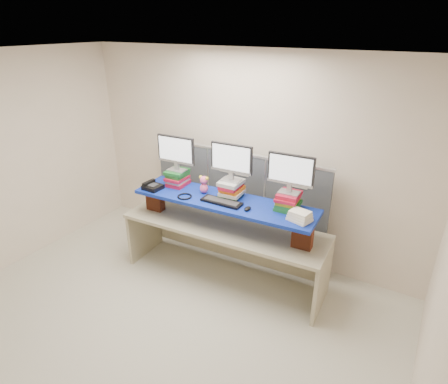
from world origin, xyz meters
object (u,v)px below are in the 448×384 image
Objects in this scene: blue_board at (224,201)px; desk_phone at (152,186)px; monitor_right at (291,172)px; desk at (224,236)px; monitor_left at (176,151)px; monitor_center at (231,160)px; keyboard at (222,202)px.

desk_phone reaches higher than blue_board.
desk_phone is at bearing -171.44° from monitor_right.
desk is 1.22m from monitor_left.
desk is 0.48m from blue_board.
monitor_right is (0.72, 0.04, -0.01)m from monitor_center.
monitor_center is 2.30× the size of desk_phone.
monitor_left is at bearing 56.15° from desk_phone.
desk_phone is (-1.70, -0.36, -0.42)m from monitor_right.
desk is at bearing 102.84° from keyboard.
monitor_center is 1.00× the size of monitor_right.
monitor_right is at bearing 8.89° from desk.
monitor_center reaches higher than keyboard.
keyboard is at bearing -95.20° from monitor_center.
monitor_right is 2.30× the size of desk_phone.
blue_board is 0.90m from monitor_right.
desk_phone reaches higher than keyboard.
monitor_center reaches higher than desk_phone.
monitor_left is 0.91m from keyboard.
desk_phone reaches higher than desk.
monitor_right reaches higher than keyboard.
monitor_left is 1.50m from monitor_right.
blue_board reaches higher than desk.
monitor_right is (0.75, 0.16, 0.48)m from blue_board.
blue_board is at bearing -106.95° from monitor_center.
desk_phone is at bearing -165.43° from monitor_center.
blue_board is at bearing 0.00° from desk.
keyboard is 2.20× the size of desk_phone.
monitor_left reaches higher than blue_board.
keyboard reaches higher than desk.
blue_board is 4.32× the size of monitor_center.
keyboard is (0.02, -0.09, 0.52)m from desk.
monitor_left is (-0.75, 0.07, 0.96)m from desk.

